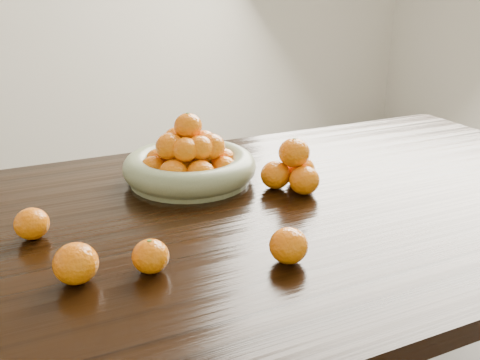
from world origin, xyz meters
name	(u,v)px	position (x,y,z in m)	size (l,w,h in m)	color
dining_table	(233,250)	(0.00, 0.00, 0.66)	(2.00, 1.00, 0.75)	black
fruit_bowl	(189,162)	(-0.02, 0.22, 0.80)	(0.32, 0.32, 0.17)	gray
orange_pyramid	(294,169)	(0.19, 0.07, 0.80)	(0.14, 0.14, 0.12)	orange
loose_orange_0	(151,256)	(-0.23, -0.16, 0.78)	(0.06, 0.06, 0.06)	orange
loose_orange_1	(76,264)	(-0.35, -0.14, 0.78)	(0.07, 0.07, 0.07)	orange
loose_orange_2	(289,246)	(0.00, -0.23, 0.78)	(0.07, 0.07, 0.06)	orange
loose_orange_3	(32,224)	(-0.40, 0.05, 0.78)	(0.07, 0.07, 0.06)	orange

